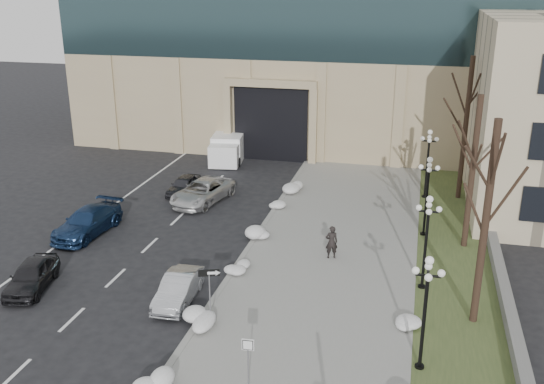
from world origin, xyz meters
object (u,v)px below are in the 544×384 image
Objects in this scene: car_b at (179,289)px; lamppost_a at (426,298)px; keep_sign at (248,353)px; one_way_sign at (213,279)px; lamppost_c at (428,186)px; pedestrian at (332,242)px; car_c at (87,222)px; car_a at (31,276)px; car_e at (184,185)px; car_d at (202,192)px; lamppost_d at (428,155)px; box_truck at (229,146)px; lamppost_b at (427,230)px.

lamppost_a reaches higher than car_b.
one_way_sign is at bearing 120.25° from keep_sign.
lamppost_a is 1.00× the size of lamppost_c.
pedestrian is at bearing -137.20° from lamppost_c.
car_c is 1.08× the size of lamppost_a.
car_e is at bearing 69.40° from car_a.
one_way_sign reaches higher than car_d.
lamppost_c reaches higher than car_d.
keep_sign is 23.02m from lamppost_d.
lamppost_d reaches higher than car_b.
car_a is 13.70m from car_d.
car_c is 20.95m from lamppost_a.
one_way_sign is 20.16m from lamppost_d.
pedestrian is 11.40m from keep_sign.
car_d is at bearing 171.15° from lamppost_c.
lamppost_a is at bearing -19.15° from car_a.
pedestrian is 0.38× the size of lamppost_d.
car_a is 25.26m from lamppost_d.
keep_sign is 0.44× the size of lamppost_c.
car_c is 1.08× the size of lamppost_d.
box_truck reaches higher than car_c.
car_c is at bearing 124.69° from one_way_sign.
box_truck is 24.80m from lamppost_b.
car_b is 0.56× the size of box_truck.
car_c is at bearing 84.44° from car_a.
car_d is 19.74m from keep_sign.
car_c is at bearing 155.47° from lamppost_a.
car_a is 1.10× the size of car_e.
pedestrian reaches higher than car_a.
pedestrian is 0.38× the size of lamppost_b.
lamppost_d reaches higher than pedestrian.
lamppost_a is (18.13, -2.08, 2.39)m from car_a.
lamppost_a is at bearing -16.74° from car_b.
pedestrian is 12.01m from lamppost_d.
car_b is (7.28, 0.54, -0.04)m from car_a.
box_truck is 20.23m from lamppost_c.
car_e is at bearing -169.41° from lamppost_d.
one_way_sign is at bearing -30.50° from car_c.
car_a is 2.23× the size of pedestrian.
car_b reaches higher than car_e.
car_e is 16.66m from lamppost_c.
keep_sign is 0.44× the size of lamppost_b.
car_c is 17.23m from box_truck.
keep_sign is (10.11, -19.16, 0.92)m from car_e.
lamppost_c reaches higher than one_way_sign.
pedestrian is at bearing 79.80° from keep_sign.
lamppost_a reaches higher than keep_sign.
car_a is 6.61m from car_c.
lamppost_d reaches higher than keep_sign.
lamppost_d is (15.72, -6.07, 2.03)m from box_truck.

